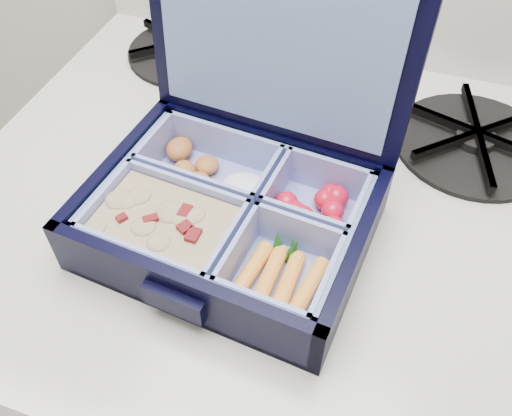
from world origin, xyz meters
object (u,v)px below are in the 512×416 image
(bento_box, at_px, (230,217))
(burner_grate, at_px, (476,137))
(fork, at_px, (356,145))
(stove, at_px, (259,361))

(bento_box, xyz_separation_m, burner_grate, (0.20, 0.20, -0.02))
(bento_box, bearing_deg, burner_grate, 50.26)
(bento_box, distance_m, fork, 0.18)
(bento_box, relative_size, burner_grate, 1.42)
(stove, relative_size, bento_box, 3.65)
(burner_grate, bearing_deg, bento_box, -135.16)
(fork, bearing_deg, stove, -83.04)
(burner_grate, relative_size, fork, 1.06)
(burner_grate, height_order, fork, burner_grate)
(fork, bearing_deg, bento_box, -59.01)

